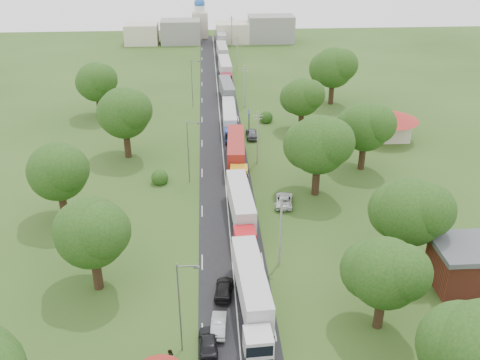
{
  "coord_description": "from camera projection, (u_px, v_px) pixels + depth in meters",
  "views": [
    {
      "loc": [
        -2.43,
        -58.24,
        37.57
      ],
      "look_at": [
        1.89,
        9.34,
        3.0
      ],
      "focal_mm": 40.0,
      "sensor_mm": 36.0,
      "label": 1
    }
  ],
  "objects": [
    {
      "name": "ground",
      "position": [
        230.0,
        234.0,
        68.98
      ],
      "size": [
        260.0,
        260.0,
        0.0
      ],
      "primitive_type": "plane",
      "color": "#274617",
      "rests_on": "ground"
    },
    {
      "name": "road",
      "position": [
        224.0,
        167.0,
        86.76
      ],
      "size": [
        8.0,
        200.0,
        0.04
      ],
      "primitive_type": "cube",
      "color": "black",
      "rests_on": "ground"
    },
    {
      "name": "info_sign",
      "position": [
        249.0,
        117.0,
        99.02
      ],
      "size": [
        0.12,
        3.1,
        4.1
      ],
      "color": "slate",
      "rests_on": "ground"
    },
    {
      "name": "pole_1",
      "position": [
        281.0,
        231.0,
        60.94
      ],
      "size": [
        1.6,
        0.24,
        9.0
      ],
      "color": "gray",
      "rests_on": "ground"
    },
    {
      "name": "pole_2",
      "position": [
        258.0,
        137.0,
        85.83
      ],
      "size": [
        1.6,
        0.24,
        9.0
      ],
      "color": "gray",
      "rests_on": "ground"
    },
    {
      "name": "pole_3",
      "position": [
        245.0,
        86.0,
        110.72
      ],
      "size": [
        1.6,
        0.24,
        9.0
      ],
      "color": "gray",
      "rests_on": "ground"
    },
    {
      "name": "pole_4",
      "position": [
        237.0,
        53.0,
        135.6
      ],
      "size": [
        1.6,
        0.24,
        9.0
      ],
      "color": "gray",
      "rests_on": "ground"
    },
    {
      "name": "pole_5",
      "position": [
        232.0,
        30.0,
        160.49
      ],
      "size": [
        1.6,
        0.24,
        9.0
      ],
      "color": "gray",
      "rests_on": "ground"
    },
    {
      "name": "lamp_0",
      "position": [
        181.0,
        304.0,
        48.38
      ],
      "size": [
        2.03,
        0.22,
        10.0
      ],
      "color": "slate",
      "rests_on": "ground"
    },
    {
      "name": "lamp_1",
      "position": [
        189.0,
        149.0,
        79.49
      ],
      "size": [
        2.03,
        0.22,
        10.0
      ],
      "color": "slate",
      "rests_on": "ground"
    },
    {
      "name": "lamp_2",
      "position": [
        193.0,
        81.0,
        110.6
      ],
      "size": [
        2.03,
        0.22,
        10.0
      ],
      "color": "slate",
      "rests_on": "ground"
    },
    {
      "name": "tree_2",
      "position": [
        385.0,
        272.0,
        50.9
      ],
      "size": [
        8.0,
        8.0,
        10.1
      ],
      "color": "#382616",
      "rests_on": "ground"
    },
    {
      "name": "tree_3",
      "position": [
        411.0,
        211.0,
        59.86
      ],
      "size": [
        8.8,
        8.8,
        11.07
      ],
      "color": "#382616",
      "rests_on": "ground"
    },
    {
      "name": "tree_4",
      "position": [
        318.0,
        144.0,
        75.19
      ],
      "size": [
        9.6,
        9.6,
        12.05
      ],
      "color": "#382616",
      "rests_on": "ground"
    },
    {
      "name": "tree_5",
      "position": [
        365.0,
        126.0,
        83.08
      ],
      "size": [
        8.8,
        8.8,
        11.07
      ],
      "color": "#382616",
      "rests_on": "ground"
    },
    {
      "name": "tree_6",
      "position": [
        302.0,
        97.0,
        98.07
      ],
      "size": [
        8.0,
        8.0,
        10.1
      ],
      "color": "#382616",
      "rests_on": "ground"
    },
    {
      "name": "tree_7",
      "position": [
        333.0,
        67.0,
        111.37
      ],
      "size": [
        9.6,
        9.6,
        12.05
      ],
      "color": "#382616",
      "rests_on": "ground"
    },
    {
      "name": "tree_10",
      "position": [
        91.0,
        232.0,
        56.09
      ],
      "size": [
        8.8,
        8.8,
        11.07
      ],
      "color": "#382616",
      "rests_on": "ground"
    },
    {
      "name": "tree_11",
      "position": [
        58.0,
        171.0,
        69.03
      ],
      "size": [
        8.8,
        8.8,
        11.07
      ],
      "color": "#382616",
      "rests_on": "ground"
    },
    {
      "name": "tree_12",
      "position": [
        124.0,
        113.0,
        86.87
      ],
      "size": [
        9.6,
        9.6,
        12.05
      ],
      "color": "#382616",
      "rests_on": "ground"
    },
    {
      "name": "tree_13",
      "position": [
        96.0,
        82.0,
        104.47
      ],
      "size": [
        8.8,
        8.8,
        11.07
      ],
      "color": "#382616",
      "rests_on": "ground"
    },
    {
      "name": "house_brick",
      "position": [
        471.0,
        265.0,
        58.59
      ],
      "size": [
        8.6,
        6.6,
        5.2
      ],
      "color": "maroon",
      "rests_on": "ground"
    },
    {
      "name": "house_cream",
      "position": [
        389.0,
        120.0,
        95.7
      ],
      "size": [
        10.08,
        10.08,
        5.8
      ],
      "color": "beige",
      "rests_on": "ground"
    },
    {
      "name": "distant_town",
      "position": [
        215.0,
        31.0,
        165.21
      ],
      "size": [
        52.0,
        8.0,
        8.0
      ],
      "color": "gray",
      "rests_on": "ground"
    },
    {
      "name": "church",
      "position": [
        200.0,
        20.0,
        171.18
      ],
      "size": [
        5.0,
        5.0,
        12.3
      ],
      "color": "beige",
      "rests_on": "ground"
    },
    {
      "name": "truck_0",
      "position": [
        252.0,
        292.0,
        54.91
      ],
      "size": [
        3.46,
        15.78,
        4.36
      ],
      "color": "silver",
      "rests_on": "ground"
    },
    {
      "name": "truck_1",
      "position": [
        241.0,
        207.0,
        70.5
      ],
      "size": [
        3.3,
        15.57,
        4.3
      ],
      "color": "red",
      "rests_on": "ground"
    },
    {
      "name": "truck_2",
      "position": [
        236.0,
        153.0,
        86.01
      ],
      "size": [
        3.4,
        15.78,
        4.36
      ],
      "color": "#C98C17",
      "rests_on": "ground"
    },
    {
      "name": "truck_3",
      "position": [
        230.0,
        121.0,
        99.79
      ],
      "size": [
        2.58,
        14.02,
        3.88
      ],
      "color": "#1B3DA6",
      "rests_on": "ground"
    },
    {
      "name": "truck_4",
      "position": [
        227.0,
        92.0,
        115.37
      ],
      "size": [
        3.17,
        14.31,
        3.95
      ],
      "color": "silver",
      "rests_on": "ground"
    },
    {
      "name": "truck_5",
      "position": [
        225.0,
        69.0,
        130.85
      ],
      "size": [
        2.97,
        15.38,
        4.26
      ],
      "color": "maroon",
      "rests_on": "ground"
    },
    {
      "name": "truck_6",
      "position": [
        222.0,
        53.0,
        146.38
      ],
      "size": [
        2.92,
        14.41,
        3.98
      ],
      "color": "#286B28",
      "rests_on": "ground"
    },
    {
      "name": "truck_7",
      "position": [
        221.0,
        39.0,
        161.45
      ],
      "size": [
        2.94,
        15.09,
        4.18
      ],
      "color": "#B0B0B0",
      "rests_on": "ground"
    },
    {
      "name": "car_lane_front",
      "position": [
        208.0,
        342.0,
        50.68
      ],
      "size": [
        1.9,
        4.55,
        1.54
      ],
      "primitive_type": "imported",
      "rotation": [
        0.0,
        0.0,
        3.16
      ],
      "color": "black",
      "rests_on": "ground"
    },
    {
      "name": "car_lane_mid",
      "position": [
        219.0,
        325.0,
        52.97
      ],
      "size": [
        1.75,
        4.21,
        1.35
      ],
      "primitive_type": "imported",
      "rotation": [
        0.0,
        0.0,
        3.06
      ],
      "color": "#A9ADB2",
      "rests_on": "ground"
    },
    {
      "name": "car_lane_rear",
      "position": [
        224.0,
        289.0,
        57.94
      ],
      "size": [
        2.48,
        4.83,
        1.34
      ],
      "primitive_type": "imported",
      "rotation": [
        0.0,
        0.0,
        3.01
      ],
      "color": "black",
      "rests_on": "ground"
    },
    {
      "name": "car_verge_near",
      "position": [
        284.0,
        200.0,
        75.51
      ],
      "size": [
        3.1,
        5.36,
        1.41
      ],
      "primitive_type": "imported",
      "rotation": [
        0.0,
        0.0,
        2.98
      ],
      "color": "silver",
      "rests_on": "ground"
    },
    {
      "name": "car_verge_far",
      "position": [
        252.0,
        133.0,
        97.45
      ],
      "size": [
        1.98,
        4.86,
        1.65
      ],
      "primitive_type": "imported",
      "rotation": [
        0.0,
        0.0,
        3.13
      ],
      "color": "#4D4F54",
      "rests_on": "ground"
    },
    {
      "name": "pedestrian_booth",
      "position": [
        170.0,
        359.0,
        48.63
      ],
      "size": [
        0.89,
        1.05,
        1.9
      ],
      "primitive_type": "imported",
      "rotation": [
        0.0,
        0.0,
        -1.36
      ],
      "color": "gray",
      "rests_on": "ground"
    }
  ]
}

